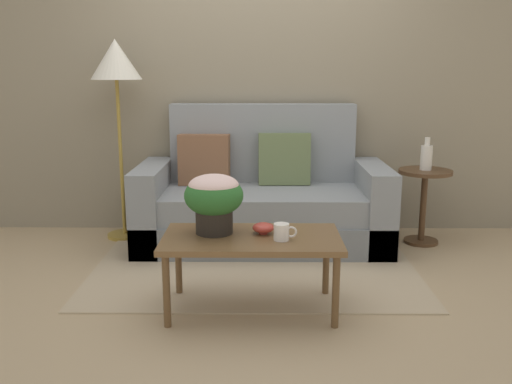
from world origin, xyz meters
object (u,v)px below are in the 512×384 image
Objects in this scene: couch at (262,202)px; snack_bowl at (263,228)px; coffee_table at (252,244)px; floor_lamp at (116,70)px; potted_plant at (214,197)px; side_table at (424,193)px; table_vase at (426,157)px; coffee_mug at (282,232)px.

snack_bowl is at bearing -89.70° from couch.
coffee_table is 0.63× the size of floor_lamp.
potted_plant is 2.72× the size of snack_bowl.
couch is 1.28m from snack_bowl.
snack_bowl is (-1.31, -1.26, 0.07)m from side_table.
side_table is at bearing -0.34° from couch.
couch is 1.32m from coffee_table.
floor_lamp is 1.80m from potted_plant.
snack_bowl is at bearing -3.12° from potted_plant.
floor_lamp is at bearing 122.53° from potted_plant.
table_vase is (1.60, 1.24, 0.04)m from potted_plant.
coffee_table is at bearing -136.47° from side_table.
snack_bowl is at bearing -136.15° from side_table.
snack_bowl is at bearing 130.43° from coffee_mug.
coffee_table is 1.90m from side_table.
coffee_table is (-0.06, -1.32, 0.07)m from couch.
potted_plant is (-0.28, -1.25, 0.34)m from couch.
coffee_mug is at bearing -49.57° from snack_bowl.
floor_lamp reaches higher than table_vase.
coffee_mug is (0.11, -1.39, 0.17)m from couch.
snack_bowl is (0.07, 0.05, 0.08)m from coffee_table.
couch is 1.32m from side_table.
couch reaches higher than side_table.
coffee_mug is at bearing -50.03° from floor_lamp.
couch is 1.93× the size of coffee_table.
potted_plant is (-1.60, -1.24, 0.25)m from side_table.
floor_lamp reaches higher than potted_plant.
coffee_mug reaches higher than coffee_table.
couch is 7.58× the size of table_vase.
couch is at bearing 94.58° from coffee_mug.
side_table is 2.33× the size of table_vase.
coffee_mug is 0.51× the size of table_vase.
table_vase reaches higher than coffee_mug.
coffee_mug is at bearing -131.07° from table_vase.
coffee_mug is 1.84m from table_vase.
table_vase reaches higher than side_table.
potted_plant is (-0.22, 0.07, 0.26)m from coffee_table.
side_table is at bearing -3.35° from floor_lamp.
floor_lamp is 2.58m from table_vase.
table_vase is at bearing -3.34° from floor_lamp.
floor_lamp reaches higher than couch.
couch reaches higher than coffee_table.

